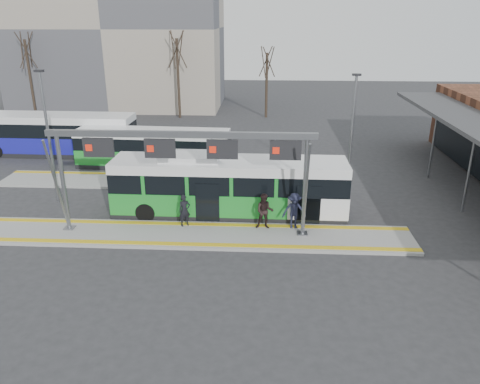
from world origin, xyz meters
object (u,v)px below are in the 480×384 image
object	(u,v)px
gantry	(184,153)
passenger_b	(265,211)
passenger_c	(294,211)
passenger_a	(185,210)
hero_bus	(229,188)

from	to	relation	value
gantry	passenger_b	xyz separation A→B (m)	(3.93, 0.62, -3.21)
passenger_c	passenger_a	bearing A→B (deg)	173.82
passenger_a	hero_bus	bearing A→B (deg)	9.98
passenger_a	passenger_c	world-z (taller)	passenger_c
passenger_c	hero_bus	bearing A→B (deg)	145.34
gantry	passenger_b	world-z (taller)	gantry
gantry	hero_bus	size ratio (longest dim) A/B	1.02
passenger_a	passenger_b	distance (m)	4.15
passenger_b	gantry	bearing A→B (deg)	-169.74
hero_bus	passenger_c	xyz separation A→B (m)	(3.50, -1.88, -0.50)
passenger_b	passenger_c	world-z (taller)	passenger_c
gantry	passenger_a	bearing A→B (deg)	107.15
passenger_a	passenger_b	xyz separation A→B (m)	(4.15, -0.11, 0.10)
gantry	passenger_c	bearing A→B (deg)	7.92
passenger_b	passenger_c	distance (m)	1.51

